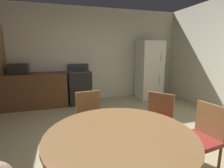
{
  "coord_description": "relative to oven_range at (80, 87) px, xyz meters",
  "views": [
    {
      "loc": [
        -0.82,
        -2.17,
        1.49
      ],
      "look_at": [
        0.1,
        0.93,
        0.85
      ],
      "focal_mm": 27.43,
      "sensor_mm": 36.0,
      "label": 1
    }
  ],
  "objects": [
    {
      "name": "chair_north",
      "position": [
        -0.09,
        -2.33,
        0.03
      ],
      "size": [
        0.43,
        0.43,
        0.87
      ],
      "rotation": [
        0.0,
        0.0,
        4.8
      ],
      "color": "olive",
      "rests_on": "ground"
    },
    {
      "name": "refrigerator",
      "position": [
        2.12,
        -0.05,
        0.41
      ],
      "size": [
        0.68,
        0.68,
        1.76
      ],
      "color": "silver",
      "rests_on": "ground"
    },
    {
      "name": "microwave",
      "position": [
        -1.5,
        -0.0,
        0.56
      ],
      "size": [
        0.44,
        0.32,
        0.26
      ],
      "primitive_type": "cube",
      "color": "black",
      "rests_on": "kitchen_counter"
    },
    {
      "name": "dining_table",
      "position": [
        0.01,
        -3.42,
        0.15
      ],
      "size": [
        1.35,
        1.35,
        0.76
      ],
      "color": "olive",
      "rests_on": "ground"
    },
    {
      "name": "ground_plane",
      "position": [
        0.35,
        -2.6,
        -0.47
      ],
      "size": [
        14.0,
        14.0,
        0.0
      ],
      "primitive_type": "plane",
      "color": "tan"
    },
    {
      "name": "kitchen_counter",
      "position": [
        -1.32,
        -0.0,
        -0.02
      ],
      "size": [
        1.93,
        0.6,
        0.9
      ],
      "primitive_type": "cube",
      "color": "brown",
      "rests_on": "ground"
    },
    {
      "name": "wall_back",
      "position": [
        0.35,
        0.4,
        0.88
      ],
      "size": [
        5.88,
        0.12,
        2.7
      ],
      "primitive_type": "cube",
      "color": "silver",
      "rests_on": "ground"
    },
    {
      "name": "chair_northeast",
      "position": [
        0.84,
        -2.71,
        0.03
      ],
      "size": [
        0.56,
        0.56,
        0.87
      ],
      "rotation": [
        0.0,
        0.0,
        3.85
      ],
      "color": "olive",
      "rests_on": "ground"
    },
    {
      "name": "chair_east",
      "position": [
        1.09,
        -3.28,
        0.03
      ],
      "size": [
        0.45,
        0.45,
        0.87
      ],
      "rotation": [
        0.0,
        0.0,
        3.27
      ],
      "color": "olive",
      "rests_on": "ground"
    },
    {
      "name": "oven_range",
      "position": [
        0.0,
        0.0,
        0.0
      ],
      "size": [
        0.6,
        0.6,
        1.1
      ],
      "color": "black",
      "rests_on": "ground"
    }
  ]
}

